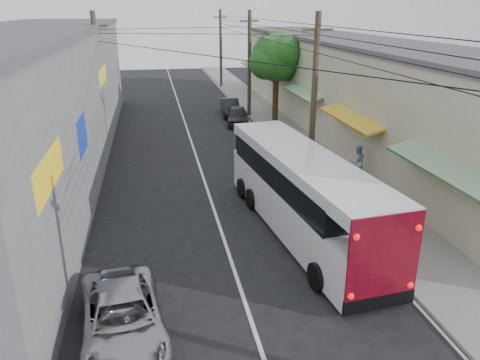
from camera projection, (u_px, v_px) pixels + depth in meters
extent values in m
cube|color=slate|center=(294.00, 141.00, 30.11)|extent=(3.00, 80.00, 0.12)
cube|color=#B6B191|center=(351.00, 88.00, 31.71)|extent=(6.00, 40.00, 6.00)
cube|color=#4C4C51|center=(355.00, 41.00, 30.64)|extent=(6.20, 40.00, 0.30)
cube|color=#16651F|center=(446.00, 166.00, 16.43)|extent=(1.39, 6.00, 0.46)
cube|color=#C86017|center=(353.00, 117.00, 23.80)|extent=(1.39, 6.00, 0.46)
cube|color=#16651F|center=(304.00, 91.00, 31.18)|extent=(1.39, 6.00, 0.46)
cube|color=#C86017|center=(274.00, 75.00, 38.55)|extent=(1.39, 6.00, 0.46)
cube|color=#16651F|center=(254.00, 64.00, 45.93)|extent=(1.39, 6.00, 0.46)
cube|color=slate|center=(32.00, 102.00, 24.48)|extent=(7.00, 36.00, 7.00)
cube|color=#4C4C51|center=(21.00, 30.00, 23.23)|extent=(7.20, 36.00, 0.30)
cube|color=yellow|center=(47.00, 172.00, 11.93)|extent=(0.12, 3.50, 1.00)
cube|color=#1433A5|center=(81.00, 135.00, 17.66)|extent=(0.12, 2.20, 1.40)
cube|color=yellow|center=(102.00, 76.00, 26.57)|extent=(0.12, 4.00, 0.90)
cylinder|color=#473828|center=(314.00, 101.00, 22.07)|extent=(0.28, 0.28, 8.00)
cube|color=#473828|center=(318.00, 30.00, 20.96)|extent=(1.40, 0.12, 0.12)
cylinder|color=#473828|center=(249.00, 65.00, 35.89)|extent=(0.28, 0.28, 8.00)
cube|color=#473828|center=(250.00, 21.00, 34.79)|extent=(1.40, 0.12, 0.12)
cylinder|color=#473828|center=(221.00, 49.00, 49.72)|extent=(0.28, 0.28, 8.00)
cube|color=#473828|center=(220.00, 17.00, 48.61)|extent=(1.40, 0.12, 0.12)
cylinder|color=#473828|center=(100.00, 85.00, 26.72)|extent=(0.28, 0.28, 8.00)
cube|color=#473828|center=(94.00, 26.00, 25.61)|extent=(1.40, 0.12, 0.12)
cylinder|color=#59595E|center=(294.00, 35.00, 20.84)|extent=(2.20, 0.10, 0.10)
cube|color=#59595E|center=(270.00, 37.00, 20.68)|extent=(0.50, 0.18, 0.12)
cylinder|color=#3F2B19|center=(275.00, 95.00, 35.02)|extent=(0.44, 0.44, 4.00)
sphere|color=#15501A|center=(276.00, 56.00, 34.05)|extent=(3.60, 3.60, 3.60)
sphere|color=#15501A|center=(287.00, 64.00, 34.99)|extent=(2.60, 2.60, 2.60)
sphere|color=#15501A|center=(266.00, 63.00, 33.66)|extent=(2.40, 2.40, 2.40)
sphere|color=#15501A|center=(286.00, 52.00, 33.06)|extent=(2.20, 2.20, 2.20)
sphere|color=#15501A|center=(270.00, 52.00, 34.76)|extent=(2.00, 2.00, 2.00)
cube|color=white|center=(302.00, 208.00, 17.68)|extent=(3.36, 10.90, 1.70)
cube|color=black|center=(298.00, 173.00, 17.65)|extent=(3.19, 9.12, 0.89)
cube|color=white|center=(304.00, 160.00, 17.03)|extent=(3.36, 10.90, 0.45)
cube|color=maroon|center=(384.00, 259.00, 12.59)|extent=(2.21, 0.31, 2.59)
cube|color=black|center=(379.00, 302.00, 13.07)|extent=(2.23, 0.33, 0.45)
sphere|color=red|center=(350.00, 296.00, 12.65)|extent=(0.20, 0.20, 0.20)
sphere|color=red|center=(410.00, 285.00, 13.16)|extent=(0.20, 0.20, 0.20)
sphere|color=red|center=(356.00, 237.00, 12.03)|extent=(0.20, 0.20, 0.20)
sphere|color=red|center=(418.00, 228.00, 12.54)|extent=(0.20, 0.20, 0.20)
cylinder|color=black|center=(317.00, 277.00, 14.21)|extent=(0.36, 0.92, 0.89)
cylinder|color=black|center=(381.00, 266.00, 14.82)|extent=(0.36, 0.92, 0.89)
cylinder|color=black|center=(252.00, 199.00, 19.99)|extent=(0.36, 0.92, 0.89)
cylinder|color=black|center=(300.00, 193.00, 20.60)|extent=(0.36, 0.92, 0.89)
cylinder|color=black|center=(242.00, 188.00, 21.19)|extent=(0.36, 0.92, 0.89)
cylinder|color=black|center=(288.00, 183.00, 21.80)|extent=(0.36, 0.92, 0.89)
imported|color=#ADADB3|center=(123.00, 317.00, 12.06)|extent=(2.62, 4.73, 1.25)
imported|color=#A3A3AB|center=(267.00, 149.00, 26.01)|extent=(2.36, 5.19, 1.47)
imported|color=#26262B|center=(238.00, 116.00, 34.42)|extent=(2.05, 4.01, 1.31)
imported|color=black|center=(230.00, 107.00, 37.51)|extent=(1.68, 4.00, 1.29)
imported|color=#D26F93|center=(348.00, 193.00, 19.27)|extent=(0.67, 0.49, 1.69)
imported|color=#94A4D7|center=(357.00, 162.00, 23.04)|extent=(0.84, 0.66, 1.73)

